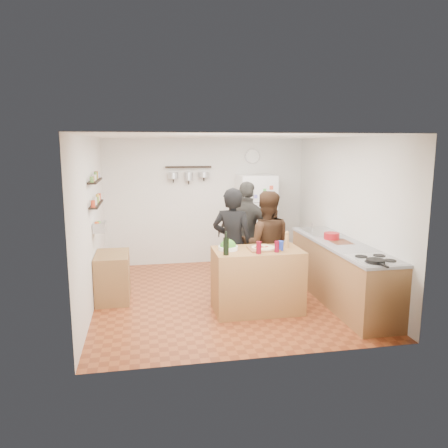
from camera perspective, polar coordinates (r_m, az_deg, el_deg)
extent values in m
plane|color=brown|center=(7.06, 0.15, -9.37)|extent=(4.20, 4.20, 0.00)
plane|color=white|center=(6.65, 0.16, 11.37)|extent=(4.20, 4.20, 0.00)
plane|color=silver|center=(8.79, -2.39, 2.94)|extent=(4.00, 0.00, 4.00)
plane|color=silver|center=(6.67, -16.97, 0.13)|extent=(0.00, 4.20, 4.20)
plane|color=silver|center=(7.38, 15.61, 1.14)|extent=(0.00, 4.20, 4.20)
cube|color=olive|center=(6.36, 4.36, -7.32)|extent=(1.25, 0.72, 0.91)
cube|color=brown|center=(6.23, 5.17, -3.25)|extent=(0.42, 0.34, 0.02)
cylinder|color=beige|center=(6.23, 5.18, -3.08)|extent=(0.34, 0.34, 0.02)
cylinder|color=white|center=(6.18, 0.53, -3.15)|extent=(0.28, 0.28, 0.06)
cylinder|color=black|center=(5.89, 0.27, -2.94)|extent=(0.08, 0.08, 0.23)
cylinder|color=#630816|center=(5.98, 4.55, -3.09)|extent=(0.07, 0.07, 0.17)
cylinder|color=#5F081A|center=(6.09, 6.91, -2.95)|extent=(0.06, 0.06, 0.16)
cylinder|color=#AB7C48|center=(6.39, 8.22, -2.19)|extent=(0.06, 0.06, 0.19)
cylinder|color=navy|center=(6.19, 7.40, -2.84)|extent=(0.08, 0.08, 0.14)
imported|color=black|center=(6.75, 1.11, -2.59)|extent=(0.75, 0.65, 1.74)
imported|color=black|center=(6.85, 5.48, -2.69)|extent=(0.94, 0.80, 1.68)
imported|color=#2D2C28|center=(7.28, 3.03, -1.46)|extent=(1.12, 0.94, 1.79)
cube|color=#9E7042|center=(6.94, 15.05, -6.18)|extent=(0.63, 2.63, 0.90)
cube|color=white|center=(6.01, 19.14, -4.41)|extent=(0.60, 0.62, 0.02)
cylinder|color=black|center=(5.80, 19.18, -4.60)|extent=(0.23, 0.23, 0.04)
cube|color=silver|center=(7.58, 12.46, -1.06)|extent=(0.50, 0.80, 0.03)
cube|color=brown|center=(6.89, 14.96, -2.34)|extent=(0.30, 0.40, 0.02)
cylinder|color=maroon|center=(7.04, 13.89, -1.52)|extent=(0.24, 0.24, 0.10)
cube|color=white|center=(8.69, 4.17, 0.50)|extent=(0.70, 0.68, 1.80)
cylinder|color=silver|center=(8.89, 3.73, 8.83)|extent=(0.30, 0.03, 0.30)
cube|color=black|center=(6.82, -16.32, 2.51)|extent=(0.12, 1.00, 0.02)
cube|color=black|center=(6.79, -16.47, 5.44)|extent=(0.12, 1.00, 0.02)
cube|color=silver|center=(6.88, -15.92, -0.37)|extent=(0.18, 0.35, 0.14)
cube|color=olive|center=(7.02, -14.32, -6.69)|extent=(0.50, 0.80, 0.73)
cube|color=black|center=(8.59, -4.66, 7.43)|extent=(0.90, 0.04, 0.04)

